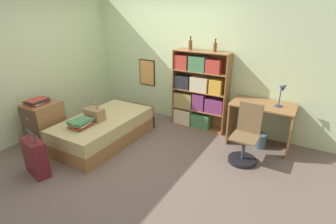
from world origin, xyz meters
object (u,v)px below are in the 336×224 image
(desk, at_px, (261,118))
(magazine_pile_on_dresser, at_px, (37,102))
(desk_lamp, at_px, (283,91))
(desk_chair, at_px, (245,143))
(bottle_brown, at_px, (215,47))
(bed, at_px, (105,129))
(book_stack_on_bed, at_px, (80,123))
(suitcase, at_px, (36,157))
(bookcase, at_px, (198,92))
(dresser, at_px, (44,123))
(bottle_green, at_px, (190,45))
(waste_bin, at_px, (259,140))
(handbag, at_px, (94,114))

(desk, bearing_deg, magazine_pile_on_dresser, -150.60)
(desk_lamp, height_order, desk_chair, desk_lamp)
(bottle_brown, bearing_deg, desk, -11.07)
(magazine_pile_on_dresser, xyz_separation_m, desk_chair, (3.23, 1.23, -0.49))
(bed, bearing_deg, book_stack_on_bed, -95.29)
(suitcase, height_order, bookcase, bookcase)
(bed, height_order, desk_chair, desk_chair)
(desk_chair, bearing_deg, bookcase, 146.20)
(dresser, relative_size, desk_chair, 0.82)
(bottle_green, bearing_deg, dresser, -133.13)
(bed, bearing_deg, waste_bin, 25.17)
(handbag, distance_m, dresser, 0.92)
(book_stack_on_bed, distance_m, bottle_green, 2.40)
(dresser, distance_m, desk, 3.77)
(dresser, height_order, bottle_green, bottle_green)
(handbag, distance_m, book_stack_on_bed, 0.32)
(suitcase, bearing_deg, bottle_brown, 59.05)
(book_stack_on_bed, relative_size, dresser, 0.52)
(book_stack_on_bed, relative_size, bookcase, 0.26)
(handbag, bearing_deg, suitcase, -95.03)
(desk_chair, bearing_deg, desk, 82.13)
(bed, xyz_separation_m, handbag, (-0.04, -0.16, 0.34))
(desk_lamp, bearing_deg, bottle_brown, 171.66)
(magazine_pile_on_dresser, bearing_deg, book_stack_on_bed, 10.95)
(book_stack_on_bed, distance_m, waste_bin, 3.05)
(bottle_green, height_order, desk_chair, bottle_green)
(magazine_pile_on_dresser, height_order, bottle_brown, bottle_brown)
(desk_chair, bearing_deg, book_stack_on_bed, -156.03)
(bookcase, relative_size, desk_lamp, 3.71)
(handbag, xyz_separation_m, desk_chair, (2.41, 0.75, -0.26))
(magazine_pile_on_dresser, xyz_separation_m, bookcase, (2.05, 2.02, -0.07))
(bottle_green, bearing_deg, bed, -126.26)
(bottle_green, relative_size, bottle_brown, 1.09)
(dresser, bearing_deg, bottle_brown, 41.10)
(dresser, height_order, desk, desk)
(dresser, xyz_separation_m, bottle_brown, (2.31, 2.02, 1.23))
(desk_chair, bearing_deg, magazine_pile_on_dresser, -159.13)
(book_stack_on_bed, relative_size, waste_bin, 1.64)
(magazine_pile_on_dresser, height_order, bookcase, bookcase)
(handbag, height_order, desk_lamp, desk_lamp)
(bed, bearing_deg, dresser, -144.55)
(dresser, height_order, magazine_pile_on_dresser, magazine_pile_on_dresser)
(book_stack_on_bed, xyz_separation_m, magazine_pile_on_dresser, (-0.81, -0.16, 0.28))
(bookcase, distance_m, bottle_brown, 0.93)
(desk, bearing_deg, suitcase, -136.11)
(bottle_brown, bearing_deg, dresser, -138.90)
(handbag, bearing_deg, waste_bin, 27.77)
(dresser, distance_m, bookcase, 2.85)
(bookcase, xyz_separation_m, desk_lamp, (1.53, -0.14, 0.31))
(bookcase, relative_size, waste_bin, 6.34)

